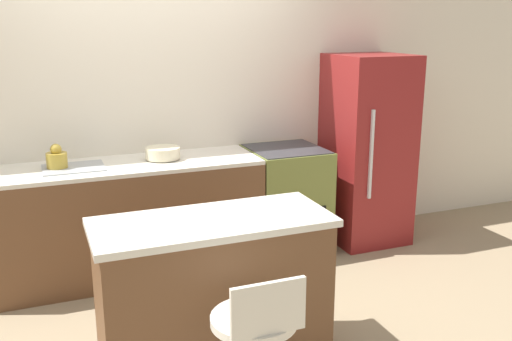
# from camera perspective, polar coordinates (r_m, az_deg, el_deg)

# --- Properties ---
(ground_plane) EXTENTS (14.00, 14.00, 0.00)m
(ground_plane) POSITION_cam_1_polar(r_m,az_deg,el_deg) (4.50, -7.76, -11.19)
(ground_plane) COLOR #998466
(wall_back) EXTENTS (8.00, 0.06, 2.60)m
(wall_back) POSITION_cam_1_polar(r_m,az_deg,el_deg) (4.76, -10.33, 6.61)
(wall_back) COLOR silver
(wall_back) RESTS_ON ground_plane
(back_counter) EXTENTS (2.08, 0.63, 0.91)m
(back_counter) POSITION_cam_1_polar(r_m,az_deg,el_deg) (4.57, -12.79, -4.82)
(back_counter) COLOR brown
(back_counter) RESTS_ON ground_plane
(kitchen_island) EXTENTS (1.33, 0.57, 0.90)m
(kitchen_island) POSITION_cam_1_polar(r_m,az_deg,el_deg) (3.33, -4.26, -12.14)
(kitchen_island) COLOR brown
(kitchen_island) RESTS_ON ground_plane
(oven_range) EXTENTS (0.63, 0.65, 0.91)m
(oven_range) POSITION_cam_1_polar(r_m,az_deg,el_deg) (4.94, 2.99, -2.94)
(oven_range) COLOR olive
(oven_range) RESTS_ON ground_plane
(refrigerator) EXTENTS (0.64, 0.69, 1.68)m
(refrigerator) POSITION_cam_1_polar(r_m,az_deg,el_deg) (5.20, 11.01, 2.07)
(refrigerator) COLOR maroon
(refrigerator) RESTS_ON ground_plane
(kettle) EXTENTS (0.15, 0.15, 0.18)m
(kettle) POSITION_cam_1_polar(r_m,az_deg,el_deg) (4.42, -19.31, 1.16)
(kettle) COLOR #B29333
(kettle) RESTS_ON back_counter
(mixing_bowl) EXTENTS (0.27, 0.27, 0.09)m
(mixing_bowl) POSITION_cam_1_polar(r_m,az_deg,el_deg) (4.52, -9.29, 1.76)
(mixing_bowl) COLOR beige
(mixing_bowl) RESTS_ON back_counter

